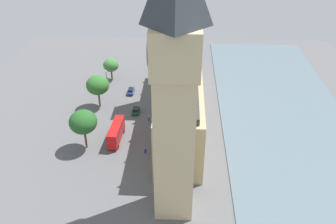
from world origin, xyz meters
name	(u,v)px	position (x,y,z in m)	size (l,w,h in m)	color
ground_plane	(173,116)	(0.00, 0.00, 0.00)	(133.96, 133.96, 0.00)	#565659
river_thames	(285,119)	(-33.09, 0.00, 0.12)	(37.79, 120.57, 0.25)	slate
parliament_building	(181,85)	(-1.99, -1.55, 9.76)	(11.77, 58.31, 35.58)	tan
clock_tower	(175,88)	(-1.34, 35.95, 28.60)	(8.63, 8.63, 55.28)	tan
car_blue_far_end	(131,91)	(14.70, -13.90, 0.89)	(1.95, 4.79, 1.74)	navy
car_dark_green_by_river_gate	(136,110)	(11.53, -1.53, 0.89)	(2.03, 4.34, 1.74)	#19472D
double_decker_bus_under_trees	(116,132)	(14.92, 12.68, 2.63)	(3.11, 10.62, 4.75)	red
pedestrian_midblock	(149,119)	(7.12, 2.67, 0.69)	(0.64, 0.64, 1.54)	#336B60
pedestrian_opposite_hall	(151,120)	(6.29, 3.46, 0.68)	(0.57, 0.64, 1.51)	#336B60
pedestrian_trailing	(145,151)	(6.64, 17.93, 0.71)	(0.56, 0.45, 1.57)	navy
plane_tree_leading	(83,122)	(22.32, 16.26, 7.95)	(7.14, 7.14, 11.01)	brown
plane_tree_corner	(98,85)	(23.25, -4.89, 7.46)	(6.99, 6.99, 10.46)	brown
plane_tree_near_tower	(111,65)	(22.82, -23.64, 5.61)	(5.37, 5.37, 7.93)	brown
street_lamp_kerbside	(106,76)	(23.15, -16.76, 4.74)	(0.56, 0.56, 6.87)	black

